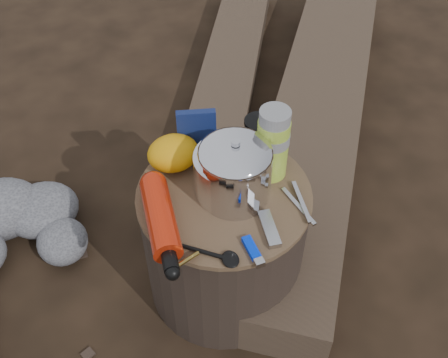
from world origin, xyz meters
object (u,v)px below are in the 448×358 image
object	(u,v)px
fuel_bottle	(161,218)
stump	(224,242)
camping_pot	(235,170)
thermos	(273,144)
log_main	(317,119)
travel_mug	(258,137)

from	to	relation	value
fuel_bottle	stump	bearing A→B (deg)	21.52
camping_pot	thermos	size ratio (longest dim) A/B	0.86
log_main	travel_mug	size ratio (longest dim) A/B	17.40
log_main	thermos	bearing A→B (deg)	-96.82
fuel_bottle	thermos	world-z (taller)	thermos
stump	log_main	size ratio (longest dim) A/B	0.23
camping_pot	fuel_bottle	world-z (taller)	camping_pot
stump	camping_pot	xyz separation A→B (m)	(0.03, -0.01, 0.30)
stump	travel_mug	distance (m)	0.33
thermos	fuel_bottle	bearing A→B (deg)	-165.20
thermos	camping_pot	bearing A→B (deg)	-159.51
stump	travel_mug	xyz separation A→B (m)	(0.14, 0.12, 0.27)
travel_mug	stump	bearing A→B (deg)	-139.47
stump	camping_pot	distance (m)	0.30
log_main	thermos	xyz separation A→B (m)	(-0.44, -0.51, 0.45)
stump	travel_mug	size ratio (longest dim) A/B	4.07
log_main	travel_mug	bearing A→B (deg)	-102.42
camping_pot	fuel_bottle	distance (m)	0.22
stump	fuel_bottle	size ratio (longest dim) A/B	1.55
log_main	camping_pot	xyz separation A→B (m)	(-0.55, -0.56, 0.43)
thermos	log_main	bearing A→B (deg)	49.54
camping_pot	travel_mug	distance (m)	0.18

